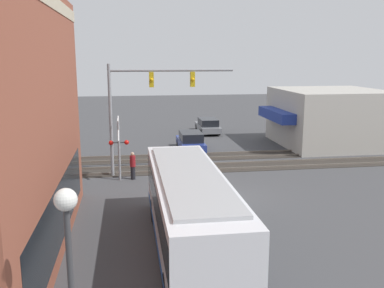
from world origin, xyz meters
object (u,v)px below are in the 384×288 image
Objects in this scene: city_bus at (190,208)px; parked_car_grey at (208,126)px; pedestrian_at_crossing at (133,166)px; parked_car_blue at (191,142)px; crossing_signal at (119,143)px; streetlamp at (71,286)px.

parked_car_grey is at bearing -12.15° from city_bus.
city_bus is at bearing -168.73° from pedestrian_at_crossing.
pedestrian_at_crossing is (-7.41, 4.59, 0.15)m from parked_car_blue.
crossing_signal is 1.64m from pedestrian_at_crossing.
parked_car_grey is at bearing -15.17° from streetlamp.
parked_car_grey is (15.15, -8.17, -1.64)m from crossing_signal.
parked_car_blue is (24.65, -5.96, -2.22)m from streetlamp.
city_bus is 2.23× the size of parked_car_grey.
pedestrian_at_crossing is (17.24, -1.36, -2.07)m from streetlamp.
city_bus is 2.34× the size of parked_car_blue.
crossing_signal is at bearing 144.36° from parked_car_blue.
crossing_signal is (9.93, 2.77, 0.61)m from city_bus.
streetlamp is 1.06× the size of parked_car_blue.
crossing_signal is at bearing 95.96° from pedestrian_at_crossing.
crossing_signal is 9.35m from parked_car_blue.
pedestrian_at_crossing is at bearing 153.87° from parked_car_grey.
streetlamp is 33.56m from parked_car_grey.
streetlamp is at bearing 166.41° from parked_car_blue.
crossing_signal reaches higher than parked_car_blue.
parked_car_grey is (7.67, -2.80, -0.04)m from parked_car_blue.
parked_car_grey is at bearing -26.13° from pedestrian_at_crossing.
streetlamp is 2.93× the size of pedestrian_at_crossing.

